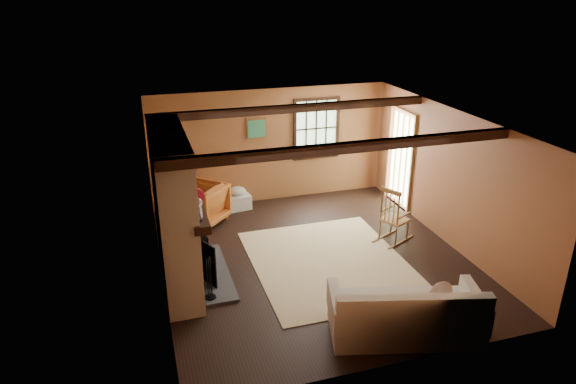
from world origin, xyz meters
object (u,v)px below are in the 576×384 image
object	(u,v)px
rocking_chair	(393,218)
armchair	(201,204)
fireplace	(176,216)
sofa	(406,317)
laundry_basket	(238,202)

from	to	relation	value
rocking_chair	armchair	xyz separation A→B (m)	(-3.19, 1.78, -0.05)
armchair	fireplace	bearing A→B (deg)	26.73
sofa	laundry_basket	world-z (taller)	sofa
fireplace	laundry_basket	bearing A→B (deg)	59.93
fireplace	sofa	distance (m)	3.62
sofa	armchair	world-z (taller)	sofa
rocking_chair	sofa	size ratio (longest dim) A/B	0.49
armchair	rocking_chair	bearing A→B (deg)	104.72
laundry_basket	armchair	size ratio (longest dim) A/B	0.58
rocking_chair	armchair	distance (m)	3.66
fireplace	rocking_chair	bearing A→B (deg)	3.38
laundry_basket	rocking_chair	bearing A→B (deg)	-43.06
sofa	laundry_basket	bearing A→B (deg)	119.86
fireplace	armchair	distance (m)	2.22
fireplace	laundry_basket	distance (m)	3.00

